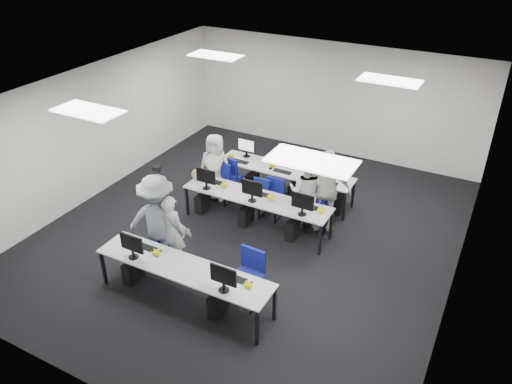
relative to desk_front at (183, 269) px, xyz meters
The scene contains 23 objects.
room 2.54m from the desk_front, 90.00° to the left, with size 9.00×9.02×3.00m.
ceiling_panels 3.33m from the desk_front, 90.00° to the left, with size 5.20×4.60×0.02m.
desk_front is the anchor object (origin of this frame).
desk_mid 2.60m from the desk_front, 90.00° to the left, with size 3.20×0.70×0.73m.
desk_back 4.00m from the desk_front, 90.00° to the left, with size 3.20×0.70×0.73m.
equipment_front 0.38m from the desk_front, behind, with size 2.51×0.41×1.19m.
equipment_mid 2.61m from the desk_front, 94.24° to the left, with size 2.91×0.41×1.19m.
equipment_back 4.04m from the desk_front, 87.27° to the left, with size 2.91×0.41×1.19m.
chair_0 1.18m from the desk_front, 146.47° to the left, with size 0.54×0.57×0.88m.
chair_1 1.12m from the desk_front, 27.81° to the left, with size 0.51×0.55×0.98m.
chair_2 3.48m from the desk_front, 110.00° to the left, with size 0.56×0.60×0.99m.
chair_3 3.14m from the desk_front, 88.02° to the left, with size 0.43×0.47×0.87m.
chair_4 3.36m from the desk_front, 69.70° to the left, with size 0.48×0.52×0.85m.
chair_5 3.67m from the desk_front, 108.73° to the left, with size 0.55×0.58×0.95m.
chair_6 3.38m from the desk_front, 92.86° to the left, with size 0.41×0.45×0.84m.
chair_7 3.55m from the desk_front, 73.22° to the left, with size 0.56×0.60×0.96m.
handbag 3.03m from the desk_front, 118.64° to the left, with size 0.33×0.21×0.27m, color #9C7D50.
student_0 1.07m from the desk_front, 136.50° to the left, with size 0.55×0.36×1.50m, color beige.
student_1 3.30m from the desk_front, 74.52° to the left, with size 0.78×0.60×1.60m, color beige.
student_2 3.54m from the desk_front, 113.20° to the left, with size 0.77×0.50×1.58m, color beige.
student_3 3.50m from the desk_front, 69.10° to the left, with size 1.05×0.44×1.79m, color beige.
photographer 1.27m from the desk_front, 145.84° to the left, with size 1.19×0.68×1.84m, color slate.
dslr_camera 1.86m from the desk_front, 141.27° to the left, with size 0.14×0.18×0.10m, color black.
Camera 1 is at (4.14, -7.63, 5.94)m, focal length 35.00 mm.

